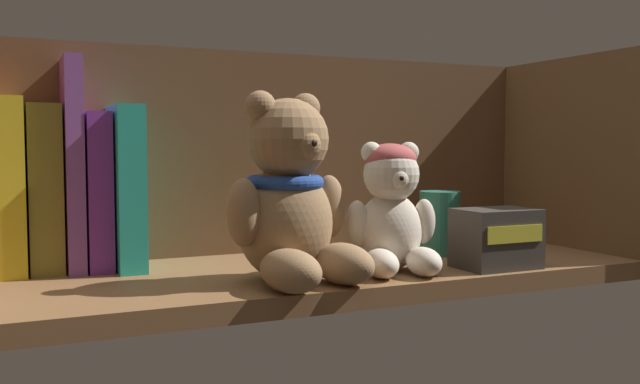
{
  "coord_description": "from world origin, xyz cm",
  "views": [
    {
      "loc": [
        -26.37,
        -65.84,
        14.79
      ],
      "look_at": [
        3.67,
        0.0,
        10.03
      ],
      "focal_mm": 38.24,
      "sensor_mm": 36.0,
      "label": 1
    }
  ],
  "objects": [
    {
      "name": "shelf_back_panel",
      "position": [
        0.0,
        12.73,
        13.09
      ],
      "size": [
        79.05,
        1.2,
        26.19
      ],
      "primitive_type": "cube",
      "color": "brown",
      "rests_on": "ground"
    },
    {
      "name": "pillar_candle",
      "position": [
        20.26,
        1.88,
        5.78
      ],
      "size": [
        4.82,
        4.82,
        7.56
      ],
      "primitive_type": "cylinder",
      "color": "#2D7A66",
      "rests_on": "shelf_board"
    },
    {
      "name": "book_3",
      "position": [
        -26.47,
        10.13,
        10.86
      ],
      "size": [
        2.87,
        10.41,
        17.71
      ],
      "primitive_type": "cube",
      "color": "gold",
      "rests_on": "shelf_board"
    },
    {
      "name": "shelf_side_panel_right",
      "position": [
        39.12,
        0.0,
        13.09
      ],
      "size": [
        1.6,
        26.65,
        26.19
      ],
      "primitive_type": "cube",
      "color": "brown",
      "rests_on": "ground"
    },
    {
      "name": "book_5",
      "position": [
        -20.47,
        10.13,
        12.97
      ],
      "size": [
        1.73,
        11.18,
        21.95
      ],
      "primitive_type": "cube",
      "color": "#7E4699",
      "rests_on": "shelf_board"
    },
    {
      "name": "teddy_bear_smaller",
      "position": [
        9.21,
        -5.6,
        8.33
      ],
      "size": [
        9.91,
        10.32,
        13.35
      ],
      "color": "beige",
      "rests_on": "shelf_board"
    },
    {
      "name": "book_6",
      "position": [
        -18.15,
        10.13,
        10.19
      ],
      "size": [
        2.45,
        11.39,
        16.39
      ],
      "primitive_type": "cube",
      "color": "#742C96",
      "rests_on": "shelf_board"
    },
    {
      "name": "teddy_bear_larger",
      "position": [
        -2.21,
        -6.09,
        9.71
      ],
      "size": [
        13.64,
        14.08,
        18.05
      ],
      "color": "#93704C",
      "rests_on": "shelf_board"
    },
    {
      "name": "book_7",
      "position": [
        -15.31,
        10.13,
        10.54
      ],
      "size": [
        2.78,
        14.6,
        17.09
      ],
      "primitive_type": "cube",
      "color": "teal",
      "rests_on": "shelf_board"
    },
    {
      "name": "book_4",
      "position": [
        -23.18,
        10.13,
        10.55
      ],
      "size": [
        3.24,
        9.43,
        17.11
      ],
      "primitive_type": "cube",
      "color": "olive",
      "rests_on": "shelf_board"
    },
    {
      "name": "shelf_board",
      "position": [
        0.0,
        0.0,
        1.0
      ],
      "size": [
        76.65,
        24.25,
        2.0
      ],
      "primitive_type": "cube",
      "color": "brown",
      "rests_on": "ground"
    },
    {
      "name": "small_product_box",
      "position": [
        20.42,
        -8.33,
        5.15
      ],
      "size": [
        8.21,
        6.05,
        6.29
      ],
      "color": "#38332D",
      "rests_on": "shelf_board"
    }
  ]
}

